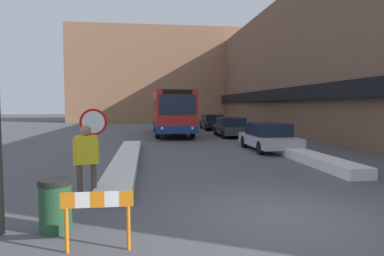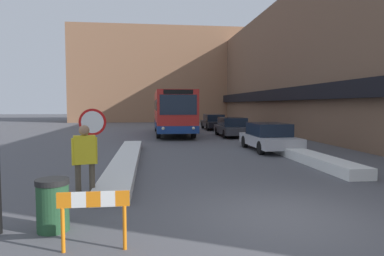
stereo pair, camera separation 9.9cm
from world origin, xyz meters
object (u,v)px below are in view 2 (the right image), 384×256
at_px(parked_car_back, 214,122).
at_px(trash_bin, 53,205).
at_px(stop_sign, 93,130).
at_px(street_lamp, 8,22).
at_px(pedestrian, 85,156).
at_px(parked_car_middle, 232,127).
at_px(city_bus, 173,111).
at_px(parked_car_front, 269,137).
at_px(construction_barricade, 94,209).

xyz_separation_m(parked_car_back, trash_bin, (-7.64, -24.84, -0.23)).
distance_m(stop_sign, street_lamp, 4.27).
distance_m(stop_sign, pedestrian, 1.77).
height_order(parked_car_middle, trash_bin, parked_car_middle).
xyz_separation_m(street_lamp, pedestrian, (0.87, 1.92, -2.61)).
relative_size(city_bus, stop_sign, 4.72).
relative_size(parked_car_middle, stop_sign, 2.02).
distance_m(street_lamp, trash_bin, 3.28).
bearing_deg(city_bus, stop_sign, -101.68).
xyz_separation_m(street_lamp, trash_bin, (0.64, 0.02, -3.22)).
bearing_deg(stop_sign, parked_car_front, 40.70).
xyz_separation_m(parked_car_middle, trash_bin, (-7.64, -17.65, -0.21)).
xyz_separation_m(pedestrian, construction_barricade, (0.65, -2.87, -0.42)).
distance_m(parked_car_back, construction_barricade, 26.68).
relative_size(parked_car_front, street_lamp, 0.72).
height_order(trash_bin, construction_barricade, trash_bin).
bearing_deg(parked_car_front, parked_car_middle, 90.00).
relative_size(parked_car_back, street_lamp, 0.79).
height_order(street_lamp, construction_barricade, street_lamp).
bearing_deg(construction_barricade, parked_car_front, 58.44).
xyz_separation_m(parked_car_middle, construction_barricade, (-6.77, -18.62, -0.02)).
height_order(parked_car_front, stop_sign, stop_sign).
height_order(parked_car_front, trash_bin, parked_car_front).
relative_size(city_bus, parked_car_back, 2.20).
relative_size(city_bus, street_lamp, 1.73).
bearing_deg(parked_car_middle, stop_sign, -118.08).
bearing_deg(stop_sign, street_lamp, -102.32).
bearing_deg(street_lamp, stop_sign, 77.68).
distance_m(street_lamp, construction_barricade, 3.52).
relative_size(parked_car_middle, street_lamp, 0.74).
xyz_separation_m(city_bus, stop_sign, (-3.38, -16.35, -0.20)).
bearing_deg(pedestrian, construction_barricade, -93.29).
bearing_deg(parked_car_front, pedestrian, -132.32).
xyz_separation_m(parked_car_back, street_lamp, (-8.29, -24.86, 2.99)).
distance_m(city_bus, parked_car_back, 6.48).
bearing_deg(stop_sign, pedestrian, -87.31).
bearing_deg(city_bus, trash_bin, -100.02).
distance_m(pedestrian, trash_bin, 2.00).
height_order(city_bus, pedestrian, city_bus).
distance_m(parked_car_middle, parked_car_back, 7.19).
bearing_deg(parked_car_back, construction_barricade, -104.69).
bearing_deg(trash_bin, stop_sign, 87.69).
bearing_deg(parked_car_front, trash_bin, -127.27).
relative_size(street_lamp, trash_bin, 6.22).
bearing_deg(trash_bin, construction_barricade, -48.00).
height_order(parked_car_middle, construction_barricade, parked_car_middle).
relative_size(parked_car_back, trash_bin, 4.89).
distance_m(parked_car_middle, construction_barricade, 19.81).
bearing_deg(construction_barricade, street_lamp, 147.98).
xyz_separation_m(pedestrian, trash_bin, (-0.22, -1.90, -0.61)).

